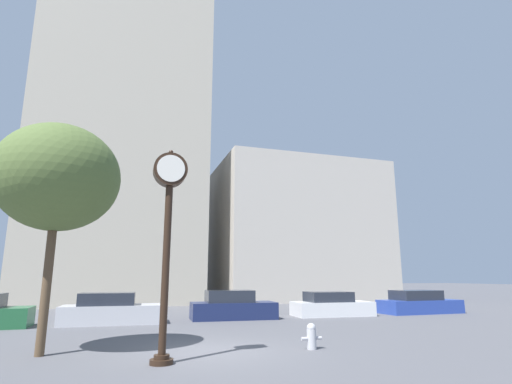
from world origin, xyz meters
TOP-DOWN VIEW (x-y plane):
  - ground_plane at (0.00, 0.00)m, footprint 200.00×200.00m
  - building_tall_tower at (-3.35, 24.00)m, footprint 13.34×12.00m
  - building_storefront_row at (12.79, 24.00)m, footprint 15.02×12.00m
  - street_clock at (-1.43, -1.31)m, footprint 0.87×0.56m
  - car_silver at (-2.94, 7.87)m, footprint 4.33×1.94m
  - car_navy at (2.74, 8.23)m, footprint 4.24×2.00m
  - car_white at (8.22, 8.26)m, footprint 4.30×2.08m
  - car_blue at (13.77, 8.13)m, footprint 4.76×1.96m
  - fire_hydrant_near at (2.86, -0.58)m, footprint 0.63×0.27m
  - bare_tree at (-4.41, 0.65)m, footprint 3.43×3.43m

SIDE VIEW (x-z plane):
  - ground_plane at x=0.00m, z-range 0.00..0.00m
  - fire_hydrant_near at x=2.86m, z-range 0.00..0.73m
  - car_white at x=8.22m, z-range -0.10..1.16m
  - car_blue at x=13.77m, z-range -0.10..1.18m
  - car_silver at x=-2.94m, z-range -0.11..1.24m
  - car_navy at x=2.74m, z-range -0.11..1.28m
  - street_clock at x=-1.43m, z-range 0.95..6.30m
  - bare_tree at x=-4.41m, z-range 1.63..8.02m
  - building_storefront_row at x=12.79m, z-range 0.00..12.40m
  - building_tall_tower at x=-3.35m, z-range 0.00..36.83m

